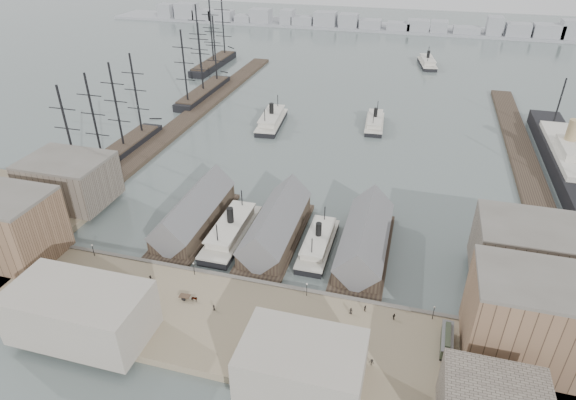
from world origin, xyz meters
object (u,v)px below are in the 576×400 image
(ferry_docked_west, at_px, (231,230))
(tram, at_px, (447,341))
(horse_cart_center, at_px, (191,298))
(horse_cart_right, at_px, (292,345))
(ocean_steamer, at_px, (565,156))
(horse_cart_left, at_px, (66,279))

(ferry_docked_west, xyz_separation_m, tram, (60.89, -28.90, 1.19))
(horse_cart_center, bearing_deg, horse_cart_right, -109.14)
(ocean_steamer, distance_m, horse_cart_right, 139.82)
(ocean_steamer, xyz_separation_m, horse_cart_right, (-76.09, -117.29, -1.11))
(horse_cart_left, relative_size, horse_cart_center, 0.96)
(ocean_steamer, relative_size, horse_cart_center, 19.09)
(ferry_docked_west, distance_m, ocean_steamer, 131.45)
(horse_cart_right, bearing_deg, tram, -81.57)
(tram, bearing_deg, horse_cart_right, -161.53)
(tram, distance_m, horse_cart_center, 59.57)
(horse_cart_left, bearing_deg, horse_cart_right, -94.17)
(ocean_steamer, height_order, horse_cart_right, ocean_steamer)
(ocean_steamer, xyz_separation_m, horse_cart_center, (-103.65, -109.35, -1.19))
(ocean_steamer, distance_m, tram, 116.63)
(ferry_docked_west, xyz_separation_m, ocean_steamer, (105.00, 79.07, 1.43))
(ferry_docked_west, distance_m, horse_cart_right, 47.92)
(ferry_docked_west, xyz_separation_m, horse_cart_left, (-32.57, -32.28, 0.25))
(ferry_docked_west, bearing_deg, horse_cart_right, -52.90)
(horse_cart_left, xyz_separation_m, horse_cart_center, (33.92, 1.99, -0.01))
(horse_cart_left, bearing_deg, ferry_docked_west, -43.90)
(ocean_steamer, height_order, tram, ocean_steamer)
(horse_cart_left, bearing_deg, horse_cart_center, -85.28)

